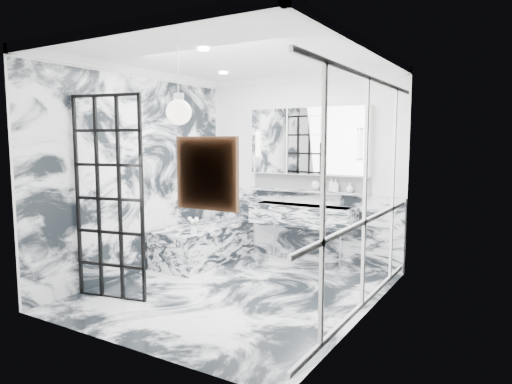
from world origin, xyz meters
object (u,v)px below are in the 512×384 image
Objects in this scene: trough_sink at (302,215)px; bathtub at (204,243)px; crittall_door at (109,199)px; mirror_cabinet at (308,141)px.

trough_sink is 0.97× the size of bathtub.
crittall_door is 2.85m from trough_sink.
bathtub is (-0.07, 1.86, -0.89)m from crittall_door.
crittall_door reaches higher than mirror_cabinet.
bathtub is (-1.33, -0.66, -0.45)m from trough_sink.
mirror_cabinet is at bearing 53.26° from crittall_door.
mirror_cabinet is (-0.00, 0.17, 1.09)m from trough_sink.
mirror_cabinet is (1.26, 2.69, 0.65)m from crittall_door.
trough_sink is at bearing 51.79° from crittall_door.
trough_sink is 0.84× the size of mirror_cabinet.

